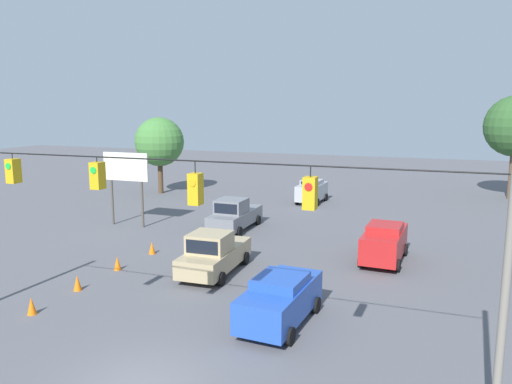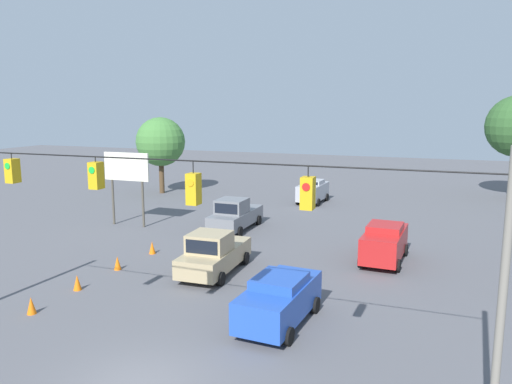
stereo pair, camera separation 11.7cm
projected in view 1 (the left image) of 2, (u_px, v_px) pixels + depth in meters
overhead_signal_span at (148, 228)px, 14.30m from camera, size 18.92×0.38×7.19m
sedan_red_oncoming_far at (384, 242)px, 25.92m from camera, size 2.22×4.56×2.00m
pickup_truck_grey_withflow_far at (234, 215)px, 32.60m from camera, size 2.19×5.19×2.12m
pickup_truck_tan_withflow_mid at (214, 254)px, 24.09m from camera, size 2.31×5.09×2.12m
sedan_silver_withflow_deep at (312, 191)px, 41.66m from camera, size 2.13×3.99×1.95m
sedan_blue_crossing_near at (280, 299)px, 18.50m from camera, size 2.33×4.66×1.84m
traffic_cone_nearest at (32, 306)px, 19.41m from camera, size 0.36×0.36×0.69m
traffic_cone_second at (77, 283)px, 21.93m from camera, size 0.36×0.36×0.69m
traffic_cone_third at (117, 263)px, 24.67m from camera, size 0.36×0.36×0.69m
traffic_cone_fourth at (152, 248)px, 27.35m from camera, size 0.36×0.36×0.69m
roadside_billboard at (126, 173)px, 33.23m from camera, size 3.39×0.16×4.97m
tree_horizon_right at (159, 142)px, 45.66m from camera, size 4.48×4.48×7.01m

